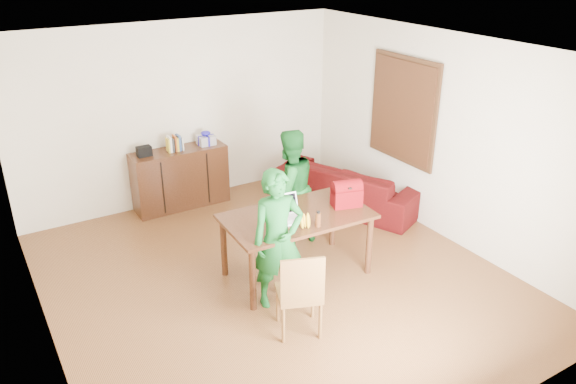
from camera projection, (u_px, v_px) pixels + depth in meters
room at (270, 174)px, 6.28m from camera, size 5.20×5.70×2.90m
table at (297, 223)px, 6.54m from camera, size 1.74×1.03×0.80m
chair at (299, 308)px, 5.72m from camera, size 0.56×0.55×0.96m
person_near at (278, 239)px, 5.98m from camera, size 0.63×0.48×1.58m
person_far at (289, 188)px, 7.22m from camera, size 0.80×0.65×1.57m
laptop at (289, 217)px, 6.34m from camera, size 0.39×0.29×0.26m
bananas at (305, 225)px, 6.19m from camera, size 0.20×0.16×0.07m
bottle at (318, 219)px, 6.20m from camera, size 0.07×0.07×0.19m
red_bag at (346, 196)px, 6.67m from camera, size 0.39×0.29×0.26m
sofa at (347, 185)px, 8.45m from camera, size 1.71×2.41×0.65m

